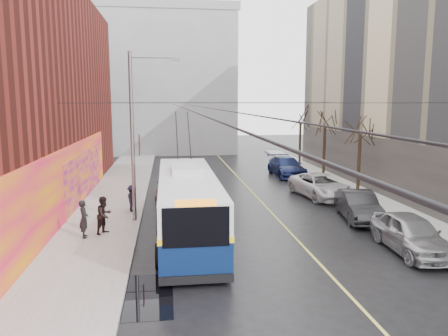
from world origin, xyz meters
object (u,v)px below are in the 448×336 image
object	(u,v)px
trolleybus	(188,203)
following_car	(172,184)
streetlight_pole	(135,133)
tree_mid	(325,116)
tree_near	(361,123)
pedestrian_a	(84,219)
parked_car_a	(411,234)
parked_car_c	(321,186)
parked_car_d	(287,167)
tree_far	(301,115)
pedestrian_c	(132,198)
pedestrian_b	(104,215)
parked_car_b	(358,206)

from	to	relation	value
trolleybus	following_car	distance (m)	9.36
streetlight_pole	tree_mid	world-z (taller)	streetlight_pole
tree_near	pedestrian_a	world-z (taller)	tree_near
streetlight_pole	tree_near	distance (m)	16.28
tree_mid	parked_car_a	size ratio (longest dim) A/B	1.37
parked_car_c	parked_car_d	world-z (taller)	parked_car_d
tree_mid	tree_far	distance (m)	7.00
following_car	pedestrian_c	bearing A→B (deg)	-109.98
parked_car_a	parked_car_d	world-z (taller)	parked_car_a
parked_car_c	pedestrian_b	xyz separation A→B (m)	(-13.37, -7.06, 0.27)
parked_car_c	pedestrian_c	xyz separation A→B (m)	(-12.38, -2.88, 0.13)
streetlight_pole	pedestrian_c	size ratio (longest dim) A/B	5.81
tree_near	parked_car_a	world-z (taller)	tree_near
parked_car_c	tree_near	bearing A→B (deg)	12.33
tree_mid	parked_car_a	world-z (taller)	tree_mid
pedestrian_c	trolleybus	bearing A→B (deg)	-172.45
parked_car_a	parked_car_d	size ratio (longest dim) A/B	0.85
pedestrian_a	parked_car_a	bearing A→B (deg)	-112.67
tree_far	parked_car_d	world-z (taller)	tree_far
pedestrian_a	parked_car_b	bearing A→B (deg)	-91.59
streetlight_pole	parked_car_b	xyz separation A→B (m)	(12.02, -0.94, -4.06)
following_car	tree_near	bearing A→B (deg)	4.56
tree_near	parked_car_c	distance (m)	5.40
streetlight_pole	tree_far	size ratio (longest dim) A/B	1.37
tree_near	parked_car_b	distance (m)	8.68
parked_car_b	pedestrian_b	size ratio (longest dim) A/B	2.62
parked_car_b	following_car	bearing A→B (deg)	152.52
parked_car_a	parked_car_b	world-z (taller)	parked_car_a
pedestrian_b	pedestrian_c	bearing A→B (deg)	21.35
tree_near	tree_mid	bearing A→B (deg)	90.00
trolleybus	pedestrian_b	xyz separation A→B (m)	(-3.98, 0.49, -0.57)
parked_car_b	streetlight_pole	bearing A→B (deg)	-175.41
trolleybus	pedestrian_c	xyz separation A→B (m)	(-3.00, 4.67, -0.71)
tree_mid	parked_car_c	xyz separation A→B (m)	(-3.20, -8.19, -4.46)
pedestrian_a	pedestrian_c	bearing A→B (deg)	-30.29
streetlight_pole	tree_mid	distance (m)	19.96
tree_far	following_car	world-z (taller)	tree_far
tree_far	pedestrian_a	xyz separation A→B (m)	(-17.42, -22.76, -4.10)
tree_far	parked_car_c	distance (m)	16.12
parked_car_a	following_car	size ratio (longest dim) A/B	1.03
trolleybus	parked_car_b	xyz separation A→B (m)	(9.47, 1.81, -0.84)
trolleybus	parked_car_a	world-z (taller)	trolleybus
trolleybus	parked_car_d	size ratio (longest dim) A/B	2.17
tree_near	parked_car_a	xyz separation A→B (m)	(-3.15, -12.27, -4.14)
trolleybus	parked_car_c	xyz separation A→B (m)	(9.39, 7.55, -0.84)
following_car	parked_car_c	bearing A→B (deg)	-2.91
parked_car_a	following_car	xyz separation A→B (m)	(-10.09, 12.83, -0.02)
parked_car_d	tree_near	bearing A→B (deg)	-68.48
pedestrian_c	pedestrian_a	bearing A→B (deg)	133.45
parked_car_c	pedestrian_a	distance (m)	16.12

